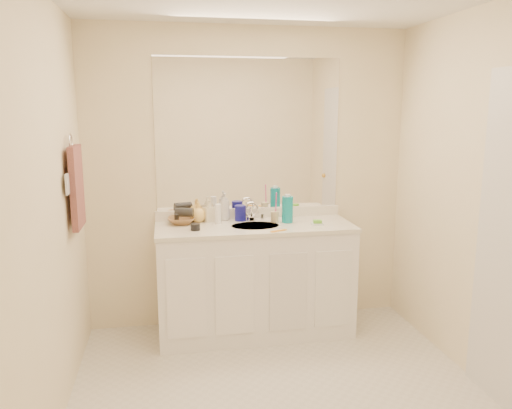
% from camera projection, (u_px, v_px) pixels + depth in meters
% --- Properties ---
extents(floor, '(2.60, 2.60, 0.00)m').
position_uv_depth(floor, '(285.00, 404.00, 3.03)').
color(floor, silver).
rests_on(floor, ground).
extents(wall_back, '(2.60, 0.02, 2.40)m').
position_uv_depth(wall_back, '(249.00, 179.00, 4.05)').
color(wall_back, '#FBEBC5').
rests_on(wall_back, floor).
extents(wall_front, '(2.60, 0.02, 2.40)m').
position_uv_depth(wall_front, '(389.00, 294.00, 1.54)').
color(wall_front, '#FBEBC5').
rests_on(wall_front, floor).
extents(wall_left, '(0.02, 2.60, 2.40)m').
position_uv_depth(wall_left, '(42.00, 220.00, 2.57)').
color(wall_left, '#FBEBC5').
rests_on(wall_left, floor).
extents(wall_right, '(0.02, 2.60, 2.40)m').
position_uv_depth(wall_right, '(495.00, 203.00, 3.03)').
color(wall_right, '#FBEBC5').
rests_on(wall_right, floor).
extents(vanity_cabinet, '(1.50, 0.55, 0.85)m').
position_uv_depth(vanity_cabinet, '(255.00, 281.00, 3.93)').
color(vanity_cabinet, white).
rests_on(vanity_cabinet, floor).
extents(countertop, '(1.52, 0.57, 0.03)m').
position_uv_depth(countertop, '(255.00, 227.00, 3.85)').
color(countertop, silver).
rests_on(countertop, vanity_cabinet).
extents(backsplash, '(1.52, 0.03, 0.08)m').
position_uv_depth(backsplash, '(249.00, 213.00, 4.09)').
color(backsplash, white).
rests_on(backsplash, countertop).
extents(sink_basin, '(0.37, 0.37, 0.02)m').
position_uv_depth(sink_basin, '(255.00, 227.00, 3.83)').
color(sink_basin, beige).
rests_on(sink_basin, countertop).
extents(faucet, '(0.02, 0.02, 0.11)m').
position_uv_depth(faucet, '(251.00, 214.00, 3.99)').
color(faucet, silver).
rests_on(faucet, countertop).
extents(mirror, '(1.48, 0.01, 1.20)m').
position_uv_depth(mirror, '(249.00, 134.00, 3.98)').
color(mirror, white).
rests_on(mirror, wall_back).
extents(blue_mug, '(0.10, 0.10, 0.12)m').
position_uv_depth(blue_mug, '(240.00, 213.00, 3.99)').
color(blue_mug, navy).
rests_on(blue_mug, countertop).
extents(tan_cup, '(0.07, 0.07, 0.09)m').
position_uv_depth(tan_cup, '(275.00, 217.00, 3.93)').
color(tan_cup, beige).
rests_on(tan_cup, countertop).
extents(toothbrush, '(0.01, 0.03, 0.18)m').
position_uv_depth(toothbrush, '(276.00, 204.00, 3.91)').
color(toothbrush, '#E93D94').
rests_on(toothbrush, tan_cup).
extents(mouthwash_bottle, '(0.10, 0.10, 0.21)m').
position_uv_depth(mouthwash_bottle, '(287.00, 209.00, 3.92)').
color(mouthwash_bottle, '#0D8D9D').
rests_on(mouthwash_bottle, countertop).
extents(soap_dish, '(0.11, 0.09, 0.01)m').
position_uv_depth(soap_dish, '(317.00, 224.00, 3.86)').
color(soap_dish, white).
rests_on(soap_dish, countertop).
extents(green_soap, '(0.07, 0.05, 0.02)m').
position_uv_depth(green_soap, '(317.00, 221.00, 3.86)').
color(green_soap, '#65C12F').
rests_on(green_soap, soap_dish).
extents(orange_comb, '(0.13, 0.08, 0.01)m').
position_uv_depth(orange_comb, '(279.00, 231.00, 3.65)').
color(orange_comb, orange).
rests_on(orange_comb, countertop).
extents(dark_jar, '(0.08, 0.08, 0.05)m').
position_uv_depth(dark_jar, '(195.00, 227.00, 3.68)').
color(dark_jar, black).
rests_on(dark_jar, countertop).
extents(extra_white_bottle, '(0.06, 0.06, 0.16)m').
position_uv_depth(extra_white_bottle, '(218.00, 214.00, 3.87)').
color(extra_white_bottle, white).
rests_on(extra_white_bottle, countertop).
extents(soap_bottle_white, '(0.08, 0.09, 0.22)m').
position_uv_depth(soap_bottle_white, '(225.00, 207.00, 4.00)').
color(soap_bottle_white, silver).
rests_on(soap_bottle_white, countertop).
extents(soap_bottle_cream, '(0.10, 0.10, 0.17)m').
position_uv_depth(soap_bottle_cream, '(209.00, 211.00, 3.96)').
color(soap_bottle_cream, beige).
rests_on(soap_bottle_cream, countertop).
extents(soap_bottle_yellow, '(0.14, 0.14, 0.16)m').
position_uv_depth(soap_bottle_yellow, '(198.00, 212.00, 3.94)').
color(soap_bottle_yellow, '#FACA61').
rests_on(soap_bottle_yellow, countertop).
extents(wicker_basket, '(0.24, 0.24, 0.05)m').
position_uv_depth(wicker_basket, '(182.00, 220.00, 3.88)').
color(wicker_basket, brown).
rests_on(wicker_basket, countertop).
extents(hair_dryer, '(0.15, 0.11, 0.07)m').
position_uv_depth(hair_dryer, '(184.00, 212.00, 3.88)').
color(hair_dryer, black).
rests_on(hair_dryer, wicker_basket).
extents(towel_ring, '(0.01, 0.11, 0.11)m').
position_uv_depth(towel_ring, '(70.00, 142.00, 3.25)').
color(towel_ring, silver).
rests_on(towel_ring, wall_left).
extents(hand_towel, '(0.04, 0.32, 0.55)m').
position_uv_depth(hand_towel, '(77.00, 187.00, 3.31)').
color(hand_towel, brown).
rests_on(hand_towel, towel_ring).
extents(switch_plate, '(0.01, 0.08, 0.13)m').
position_uv_depth(switch_plate, '(67.00, 184.00, 3.11)').
color(switch_plate, silver).
rests_on(switch_plate, wall_left).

